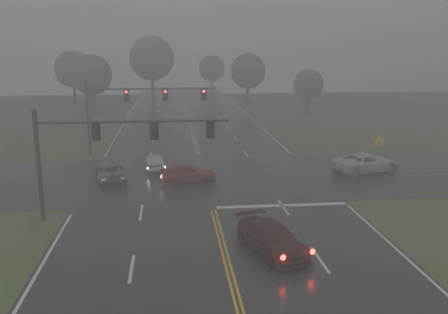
{
  "coord_description": "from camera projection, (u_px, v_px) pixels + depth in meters",
  "views": [
    {
      "loc": [
        -2.51,
        -15.79,
        10.2
      ],
      "look_at": [
        0.89,
        16.0,
        2.97
      ],
      "focal_mm": 40.0,
      "sensor_mm": 36.0,
      "label": 1
    }
  ],
  "objects": [
    {
      "name": "sedan_silver",
      "position": [
        153.0,
        170.0,
        41.52
      ],
      "size": [
        1.99,
        3.97,
        1.25
      ],
      "primitive_type": "imported",
      "rotation": [
        0.0,
        0.0,
        3.33
      ],
      "color": "#94969B",
      "rests_on": "ground"
    },
    {
      "name": "sign_diamond_east",
      "position": [
        378.0,
        145.0,
        42.9
      ],
      "size": [
        1.06,
        0.16,
        2.57
      ],
      "rotation": [
        0.0,
        0.0,
        -0.11
      ],
      "color": "black",
      "rests_on": "ground"
    },
    {
      "name": "tree_ne_a",
      "position": [
        248.0,
        71.0,
        84.64
      ],
      "size": [
        6.0,
        6.0,
        8.81
      ],
      "color": "#312820",
      "rests_on": "ground"
    },
    {
      "name": "stop_bar",
      "position": [
        282.0,
        206.0,
        32.26
      ],
      "size": [
        8.5,
        0.5,
        0.01
      ],
      "primitive_type": "cube",
      "color": "silver",
      "rests_on": "ground"
    },
    {
      "name": "car_grey",
      "position": [
        111.0,
        179.0,
        38.59
      ],
      "size": [
        3.0,
        4.97,
        1.29
      ],
      "primitive_type": "imported",
      "rotation": [
        0.0,
        0.0,
        3.34
      ],
      "color": "slate",
      "rests_on": "ground"
    },
    {
      "name": "cross_street",
      "position": [
        205.0,
        177.0,
        39.16
      ],
      "size": [
        120.0,
        14.0,
        0.02
      ],
      "primitive_type": "cube",
      "color": "black",
      "rests_on": "ground"
    },
    {
      "name": "tree_e_near",
      "position": [
        309.0,
        84.0,
        75.17
      ],
      "size": [
        4.49,
        4.49,
        6.59
      ],
      "color": "#312820",
      "rests_on": "ground"
    },
    {
      "name": "main_road",
      "position": [
        206.0,
        184.0,
        37.22
      ],
      "size": [
        18.0,
        160.0,
        0.02
      ],
      "primitive_type": "cube",
      "color": "black",
      "rests_on": "ground"
    },
    {
      "name": "sedan_maroon",
      "position": [
        271.0,
        253.0,
        25.02
      ],
      "size": [
        3.53,
        5.41,
        1.46
      ],
      "primitive_type": "imported",
      "rotation": [
        0.0,
        0.0,
        0.32
      ],
      "color": "#370B0A",
      "rests_on": "ground"
    },
    {
      "name": "tree_nw_a",
      "position": [
        92.0,
        75.0,
        73.7
      ],
      "size": [
        6.02,
        6.02,
        8.85
      ],
      "color": "#312820",
      "rests_on": "ground"
    },
    {
      "name": "tree_n_far",
      "position": [
        212.0,
        69.0,
        103.74
      ],
      "size": [
        5.5,
        5.5,
        8.07
      ],
      "color": "#312820",
      "rests_on": "ground"
    },
    {
      "name": "sedan_red",
      "position": [
        188.0,
        182.0,
        37.72
      ],
      "size": [
        4.23,
        1.75,
        1.43
      ],
      "primitive_type": "imported",
      "rotation": [
        0.0,
        0.0,
        1.56
      ],
      "color": "maroon",
      "rests_on": "ground"
    },
    {
      "name": "pickup_white",
      "position": [
        366.0,
        172.0,
        40.87
      ],
      "size": [
        6.02,
        3.82,
        1.55
      ],
      "primitive_type": "imported",
      "rotation": [
        0.0,
        0.0,
        1.81
      ],
      "color": "silver",
      "rests_on": "ground"
    },
    {
      "name": "tree_nw_b",
      "position": [
        73.0,
        69.0,
        85.12
      ],
      "size": [
        6.28,
        6.28,
        9.22
      ],
      "color": "#312820",
      "rests_on": "ground"
    },
    {
      "name": "tree_n_mid",
      "position": [
        152.0,
        58.0,
        89.64
      ],
      "size": [
        8.04,
        8.04,
        11.81
      ],
      "color": "#312820",
      "rests_on": "ground"
    },
    {
      "name": "signal_gantry_far",
      "position": [
        128.0,
        103.0,
        46.52
      ],
      "size": [
        12.15,
        0.35,
        7.0
      ],
      "color": "black",
      "rests_on": "ground"
    },
    {
      "name": "signal_gantry_near",
      "position": [
        98.0,
        143.0,
        28.91
      ],
      "size": [
        11.25,
        0.29,
        6.63
      ],
      "color": "black",
      "rests_on": "ground"
    }
  ]
}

